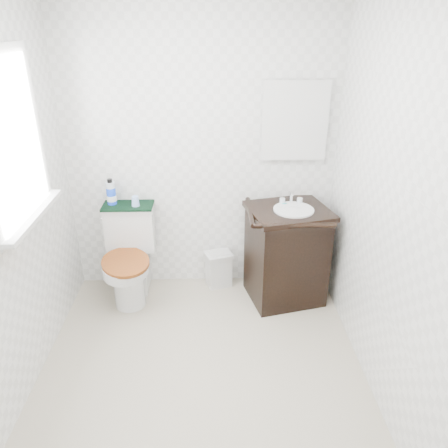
{
  "coord_description": "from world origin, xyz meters",
  "views": [
    {
      "loc": [
        0.08,
        -2.23,
        2.18
      ],
      "look_at": [
        0.17,
        0.75,
        0.77
      ],
      "focal_mm": 35.0,
      "sensor_mm": 36.0,
      "label": 1
    }
  ],
  "objects_px": {
    "trash_bin": "(219,269)",
    "mouthwash_bottle": "(111,193)",
    "vanity": "(286,252)",
    "toilet": "(130,260)",
    "cup": "(135,201)"
  },
  "relations": [
    {
      "from": "trash_bin",
      "to": "mouthwash_bottle",
      "type": "height_order",
      "value": "mouthwash_bottle"
    },
    {
      "from": "trash_bin",
      "to": "cup",
      "type": "distance_m",
      "value": 0.95
    },
    {
      "from": "mouthwash_bottle",
      "to": "trash_bin",
      "type": "bearing_deg",
      "value": -0.66
    },
    {
      "from": "mouthwash_bottle",
      "to": "cup",
      "type": "bearing_deg",
      "value": -12.82
    },
    {
      "from": "vanity",
      "to": "mouthwash_bottle",
      "type": "bearing_deg",
      "value": 171.78
    },
    {
      "from": "toilet",
      "to": "cup",
      "type": "distance_m",
      "value": 0.51
    },
    {
      "from": "toilet",
      "to": "mouthwash_bottle",
      "type": "bearing_deg",
      "value": 132.36
    },
    {
      "from": "toilet",
      "to": "vanity",
      "type": "xyz_separation_m",
      "value": [
        1.3,
        -0.07,
        0.09
      ]
    },
    {
      "from": "trash_bin",
      "to": "mouthwash_bottle",
      "type": "distance_m",
      "value": 1.14
    },
    {
      "from": "trash_bin",
      "to": "mouthwash_bottle",
      "type": "xyz_separation_m",
      "value": [
        -0.87,
        0.01,
        0.73
      ]
    },
    {
      "from": "vanity",
      "to": "trash_bin",
      "type": "bearing_deg",
      "value": 160.56
    },
    {
      "from": "vanity",
      "to": "mouthwash_bottle",
      "type": "distance_m",
      "value": 1.52
    },
    {
      "from": "vanity",
      "to": "trash_bin",
      "type": "xyz_separation_m",
      "value": [
        -0.56,
        0.2,
        -0.27
      ]
    },
    {
      "from": "toilet",
      "to": "vanity",
      "type": "distance_m",
      "value": 1.3
    },
    {
      "from": "toilet",
      "to": "trash_bin",
      "type": "height_order",
      "value": "toilet"
    }
  ]
}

